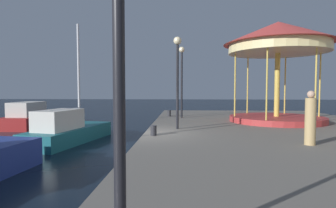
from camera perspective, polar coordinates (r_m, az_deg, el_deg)
ground_plane at (r=11.72m, az=-4.87°, el=-9.82°), size 120.00×120.00×0.00m
quay_dock at (r=12.37m, az=24.50°, el=-7.51°), size 12.15×24.74×0.80m
sailboat_teal at (r=14.39m, az=-20.07°, el=-5.08°), size 2.84×5.52×5.97m
motorboat_red at (r=21.62m, az=-25.98°, el=-2.48°), size 2.01×5.82×1.75m
carousel at (r=16.66m, az=21.72°, el=10.84°), size 5.92×5.92×5.52m
lamp_post_mid_promenade at (r=12.60m, az=1.96°, el=7.85°), size 0.36×0.36×4.17m
lamp_post_far_end at (r=17.54m, az=2.84°, el=7.09°), size 0.36×0.36×4.48m
bollard_center at (r=10.88m, az=-2.99°, el=-5.46°), size 0.24×0.24×0.40m
bollard_south at (r=18.56m, az=0.24°, el=-1.92°), size 0.24×0.24×0.40m
person_far_corner at (r=10.10m, az=27.30°, el=-2.87°), size 0.34×0.34×1.77m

